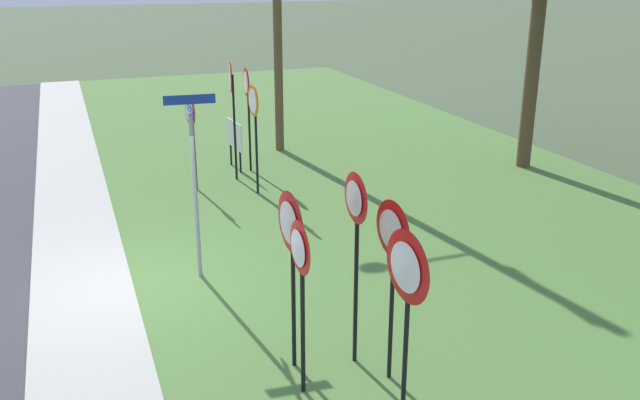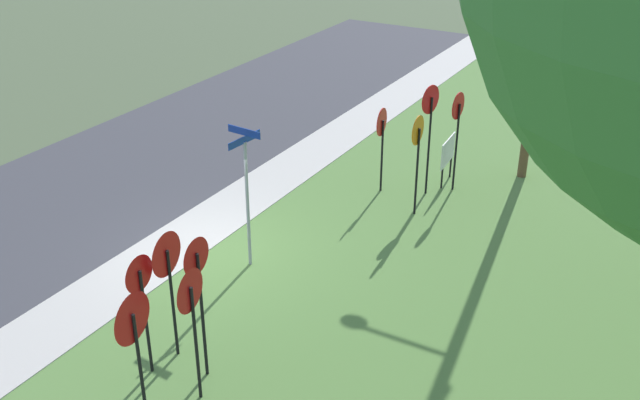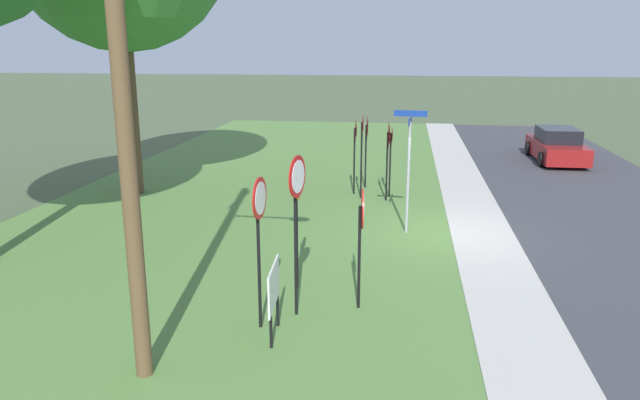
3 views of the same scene
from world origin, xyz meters
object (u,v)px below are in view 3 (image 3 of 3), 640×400
(yield_sign_far_right, at_px, (367,133))
(utility_pole, at_px, (126,14))
(stop_sign_far_center, at_px, (297,201))
(yield_sign_far_left, at_px, (389,142))
(street_name_post, at_px, (409,162))
(stop_sign_near_left, at_px, (259,221))
(parked_sedan_distant, at_px, (557,146))
(notice_board, at_px, (274,290))
(stop_sign_near_right, at_px, (298,199))
(yield_sign_near_left, at_px, (392,143))
(stop_sign_far_left, at_px, (362,223))
(yield_sign_center, at_px, (356,138))
(yield_sign_near_right, at_px, (363,136))

(yield_sign_far_right, relative_size, utility_pole, 0.26)
(stop_sign_far_center, relative_size, yield_sign_far_left, 1.18)
(street_name_post, bearing_deg, stop_sign_near_left, 162.05)
(yield_sign_far_left, bearing_deg, parked_sedan_distant, -46.03)
(street_name_post, xyz_separation_m, notice_board, (-6.02, 2.13, -1.01))
(stop_sign_near_right, relative_size, yield_sign_far_right, 1.03)
(stop_sign_near_right, distance_m, yield_sign_far_right, 8.80)
(stop_sign_near_right, bearing_deg, yield_sign_near_left, -13.21)
(utility_pole, distance_m, parked_sedan_distant, 21.15)
(stop_sign_far_left, xyz_separation_m, yield_sign_center, (8.59, 0.83, 0.19))
(yield_sign_far_left, bearing_deg, stop_sign_far_left, 173.71)
(street_name_post, bearing_deg, parked_sedan_distant, -24.56)
(notice_board, xyz_separation_m, parked_sedan_distant, (16.83, -8.26, -0.23))
(stop_sign_far_center, relative_size, yield_sign_center, 1.19)
(stop_sign_near_left, height_order, stop_sign_far_center, stop_sign_far_center)
(yield_sign_center, bearing_deg, notice_board, 170.57)
(stop_sign_near_right, xyz_separation_m, notice_board, (-2.08, 0.03, -0.99))
(stop_sign_far_left, relative_size, yield_sign_far_right, 0.92)
(yield_sign_near_left, height_order, notice_board, yield_sign_near_left)
(yield_sign_center, bearing_deg, yield_sign_far_left, -130.04)
(stop_sign_near_left, distance_m, stop_sign_near_right, 1.81)
(yield_sign_center, distance_m, street_name_post, 4.22)
(yield_sign_near_right, relative_size, street_name_post, 0.85)
(yield_sign_far_left, xyz_separation_m, notice_board, (-9.21, 1.54, -1.00))
(yield_sign_center, bearing_deg, stop_sign_far_left, 178.89)
(stop_sign_near_right, bearing_deg, yield_sign_near_right, -7.12)
(stop_sign_near_right, height_order, yield_sign_center, stop_sign_near_right)
(stop_sign_near_left, height_order, utility_pole, utility_pole)
(yield_sign_near_right, bearing_deg, stop_sign_near_right, 172.56)
(yield_sign_far_left, bearing_deg, notice_board, 165.86)
(yield_sign_near_left, distance_m, yield_sign_near_right, 1.01)
(stop_sign_near_left, relative_size, stop_sign_far_center, 0.91)
(yield_sign_far_left, relative_size, yield_sign_far_right, 1.00)
(parked_sedan_distant, bearing_deg, stop_sign_far_center, 152.91)
(yield_sign_near_right, bearing_deg, yield_sign_center, 24.80)
(yield_sign_near_right, xyz_separation_m, parked_sedan_distant, (7.44, -7.52, -1.36))
(stop_sign_near_left, distance_m, yield_sign_far_right, 10.60)
(street_name_post, relative_size, notice_board, 2.50)
(stop_sign_near_left, bearing_deg, yield_sign_near_right, -2.59)
(yield_sign_near_left, relative_size, yield_sign_far_right, 0.93)
(yield_sign_near_right, bearing_deg, street_name_post, -159.39)
(yield_sign_far_right, bearing_deg, parked_sedan_distant, -57.19)
(stop_sign_near_right, height_order, yield_sign_near_right, yield_sign_near_right)
(stop_sign_near_left, relative_size, yield_sign_near_right, 0.99)
(yield_sign_far_left, distance_m, yield_sign_far_right, 1.82)
(stop_sign_near_left, relative_size, stop_sign_near_right, 1.04)
(yield_sign_far_left, bearing_deg, stop_sign_near_right, 163.38)
(stop_sign_far_center, relative_size, notice_board, 2.31)
(stop_sign_far_center, height_order, yield_sign_far_right, stop_sign_far_center)
(yield_sign_near_left, relative_size, yield_sign_center, 0.94)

